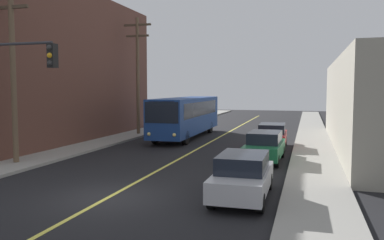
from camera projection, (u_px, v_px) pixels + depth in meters
The scene contains 12 objects.
ground_plane at pixel (109, 197), 14.21m from camera, with size 120.00×120.00×0.00m, color black.
sidewalk_left at pixel (84, 147), 25.81m from camera, with size 2.50×90.00×0.15m, color gray.
sidewalk_right at pixel (314, 158), 21.71m from camera, with size 2.50×90.00×0.15m, color gray.
lane_stripe_center at pixel (209, 143), 28.55m from camera, with size 0.16×60.00×0.01m, color #D8CC4C.
building_left_brick at pixel (34, 68), 30.28m from camera, with size 10.00×20.76×11.02m.
city_bus at pixel (187, 115), 31.69m from camera, with size 2.77×12.20×3.20m.
parked_car_silver at pixel (243, 175), 13.98m from camera, with size 1.85×4.42×1.62m.
parked_car_green at pixel (265, 146), 21.16m from camera, with size 1.91×4.45×1.62m.
parked_car_red at pixel (272, 135), 25.95m from camera, with size 1.91×4.44×1.62m.
utility_pole_near at pixel (13, 61), 19.84m from camera, with size 2.40×0.28×9.35m.
utility_pole_mid at pixel (138, 70), 32.79m from camera, with size 2.40×0.28×9.65m.
traffic_signal_left_corner at pixel (14, 80), 17.02m from camera, with size 3.75×0.48×6.00m.
Camera 1 is at (6.85, -12.51, 3.92)m, focal length 36.75 mm.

